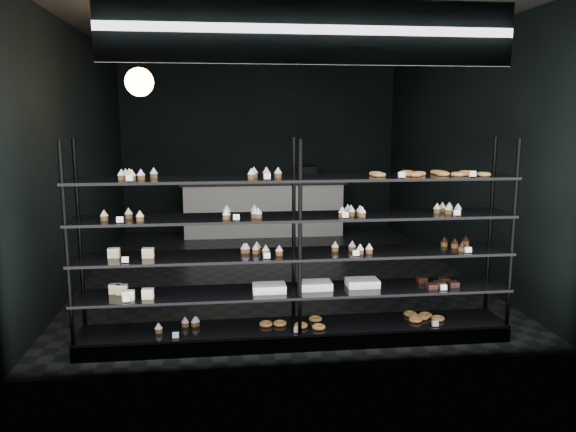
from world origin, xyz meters
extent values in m
cube|color=black|center=(0.00, 0.00, 0.01)|extent=(5.00, 6.00, 0.01)
cube|color=black|center=(0.00, 0.00, 3.20)|extent=(5.00, 6.00, 0.01)
cube|color=black|center=(0.00, 3.00, 1.60)|extent=(5.00, 0.01, 3.20)
cube|color=black|center=(0.00, -3.00, 1.60)|extent=(5.00, 0.01, 3.20)
cube|color=black|center=(-2.50, 0.00, 1.60)|extent=(0.01, 6.00, 3.20)
cube|color=black|center=(2.50, 0.00, 1.60)|extent=(0.01, 6.00, 3.20)
cube|color=black|center=(-0.04, -2.45, 0.06)|extent=(4.00, 0.50, 0.12)
cylinder|color=black|center=(-2.01, -2.67, 0.99)|extent=(0.04, 0.04, 1.85)
cylinder|color=black|center=(-2.01, -2.23, 0.99)|extent=(0.04, 0.04, 1.85)
cylinder|color=black|center=(-0.04, -2.67, 0.99)|extent=(0.04, 0.04, 1.85)
cylinder|color=black|center=(-0.04, -2.23, 0.99)|extent=(0.04, 0.04, 1.85)
cylinder|color=black|center=(1.93, -2.67, 0.99)|extent=(0.04, 0.04, 1.85)
cylinder|color=black|center=(1.93, -2.23, 0.99)|extent=(0.04, 0.04, 1.85)
cube|color=black|center=(-0.04, -2.45, 0.15)|extent=(4.00, 0.50, 0.03)
cube|color=black|center=(-0.04, -2.45, 0.50)|extent=(4.00, 0.50, 0.02)
cube|color=black|center=(-0.04, -2.45, 0.85)|extent=(4.00, 0.50, 0.02)
cube|color=black|center=(-0.04, -2.45, 1.20)|extent=(4.00, 0.50, 0.02)
cube|color=black|center=(-0.04, -2.45, 1.55)|extent=(4.00, 0.50, 0.02)
cube|color=white|center=(-1.43, -2.63, 1.59)|extent=(0.06, 0.04, 0.06)
cube|color=white|center=(-0.35, -2.63, 1.59)|extent=(0.06, 0.04, 0.06)
cube|color=white|center=(0.88, -2.63, 1.59)|extent=(0.05, 0.04, 0.06)
cube|color=white|center=(1.49, -2.63, 1.59)|extent=(0.06, 0.04, 0.06)
cube|color=white|center=(-1.58, -2.63, 1.24)|extent=(0.06, 0.04, 0.06)
cube|color=white|center=(-0.57, -2.63, 1.24)|extent=(0.05, 0.04, 0.06)
cube|color=white|center=(0.40, -2.63, 1.24)|extent=(0.06, 0.04, 0.06)
cube|color=white|center=(1.41, -2.63, 1.24)|extent=(0.06, 0.04, 0.06)
cube|color=white|center=(-1.52, -2.63, 0.89)|extent=(0.06, 0.04, 0.06)
cube|color=white|center=(-0.37, -2.63, 0.89)|extent=(0.06, 0.04, 0.06)
cube|color=white|center=(0.46, -2.63, 0.89)|extent=(0.06, 0.04, 0.06)
cube|color=white|center=(1.54, -2.63, 0.89)|extent=(0.06, 0.04, 0.06)
cube|color=white|center=(-1.53, -2.63, 0.54)|extent=(0.06, 0.04, 0.06)
cube|color=white|center=(1.30, -2.63, 0.54)|extent=(0.06, 0.04, 0.06)
cube|color=white|center=(-1.15, -2.63, 0.19)|extent=(0.06, 0.04, 0.06)
cube|color=white|center=(-0.08, -2.63, 0.19)|extent=(0.05, 0.04, 0.06)
cube|color=white|center=(1.29, -2.63, 0.19)|extent=(0.06, 0.04, 0.06)
cube|color=#0B163A|center=(0.00, -2.92, 2.75)|extent=(3.20, 0.04, 0.45)
cube|color=white|center=(0.00, -2.94, 2.75)|extent=(3.30, 0.02, 0.50)
cylinder|color=black|center=(-1.54, -1.35, 2.89)|extent=(0.01, 0.01, 0.58)
sphere|color=#F8A357|center=(-1.54, -1.35, 2.45)|extent=(0.29, 0.29, 0.29)
cube|color=silver|center=(0.02, 2.50, 0.46)|extent=(2.79, 0.60, 0.92)
cube|color=black|center=(0.02, 2.50, 0.95)|extent=(2.90, 0.65, 0.06)
cube|color=black|center=(0.82, 2.50, 1.10)|extent=(0.30, 0.30, 0.25)
camera|label=1|loc=(-0.71, -7.42, 2.09)|focal=35.00mm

